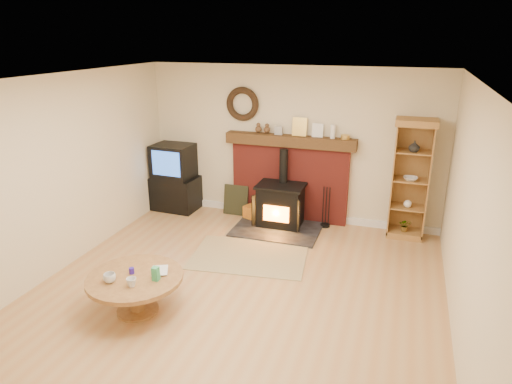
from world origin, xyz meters
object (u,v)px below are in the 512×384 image
(wood_stove, at_px, (280,207))
(coffee_table, at_px, (135,283))
(tv_unit, at_px, (174,179))
(curio_cabinet, at_px, (410,179))

(wood_stove, relative_size, coffee_table, 1.28)
(tv_unit, distance_m, coffee_table, 3.34)
(wood_stove, bearing_deg, coffee_table, -107.06)
(wood_stove, relative_size, tv_unit, 1.16)
(wood_stove, relative_size, curio_cabinet, 0.74)
(wood_stove, xyz_separation_m, tv_unit, (-2.05, 0.19, 0.23))
(curio_cabinet, bearing_deg, wood_stove, -172.01)
(wood_stove, xyz_separation_m, curio_cabinet, (2.00, 0.28, 0.59))
(curio_cabinet, xyz_separation_m, coffee_table, (-2.90, -3.21, -0.57))
(tv_unit, relative_size, curio_cabinet, 0.64)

